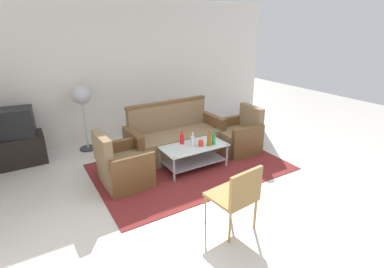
{
  "coord_description": "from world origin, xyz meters",
  "views": [
    {
      "loc": [
        -2.39,
        -3.0,
        2.33
      ],
      "look_at": [
        -0.09,
        0.78,
        0.65
      ],
      "focal_mm": 27.45,
      "sensor_mm": 36.0,
      "label": 1
    }
  ],
  "objects": [
    {
      "name": "armchair_left",
      "position": [
        -1.23,
        0.94,
        0.29
      ],
      "size": [
        0.72,
        0.78,
        0.85
      ],
      "rotation": [
        0.0,
        0.0,
        -1.54
      ],
      "color": "#7F6647",
      "rests_on": "rug"
    },
    {
      "name": "ground_plane",
      "position": [
        0.0,
        0.0,
        0.0
      ],
      "size": [
        14.0,
        14.0,
        0.0
      ],
      "primitive_type": "plane",
      "color": "beige"
    },
    {
      "name": "couch",
      "position": [
        -0.02,
        1.52,
        0.32
      ],
      "size": [
        1.82,
        0.79,
        0.96
      ],
      "rotation": [
        0.0,
        0.0,
        3.17
      ],
      "color": "#7F6647",
      "rests_on": "rug"
    },
    {
      "name": "wicker_chair",
      "position": [
        -0.45,
        -0.79,
        0.49
      ],
      "size": [
        0.53,
        0.53,
        0.84
      ],
      "rotation": [
        0.0,
        0.0,
        0.11
      ],
      "color": "#AD844C",
      "rests_on": "ground"
    },
    {
      "name": "bottle_brown",
      "position": [
        0.19,
        0.71,
        0.52
      ],
      "size": [
        0.07,
        0.07,
        0.29
      ],
      "color": "brown",
      "rests_on": "coffee_table"
    },
    {
      "name": "tv_stand",
      "position": [
        -2.53,
        2.55,
        0.26
      ],
      "size": [
        0.8,
        0.5,
        0.52
      ],
      "primitive_type": "cube",
      "color": "black",
      "rests_on": "ground"
    },
    {
      "name": "television",
      "position": [
        -2.53,
        2.55,
        0.76
      ],
      "size": [
        0.65,
        0.51,
        0.48
      ],
      "rotation": [
        0.0,
        0.0,
        3.03
      ],
      "color": "black",
      "rests_on": "tv_stand"
    },
    {
      "name": "bottle_red",
      "position": [
        -0.15,
        1.02,
        0.5
      ],
      "size": [
        0.07,
        0.07,
        0.23
      ],
      "color": "red",
      "rests_on": "coffee_table"
    },
    {
      "name": "wall_back",
      "position": [
        0.0,
        3.06,
        1.4
      ],
      "size": [
        6.52,
        0.12,
        2.8
      ],
      "color": "silver",
      "rests_on": "ground"
    },
    {
      "name": "coffee_table",
      "position": [
        -0.02,
        0.85,
        0.27
      ],
      "size": [
        1.1,
        0.6,
        0.4
      ],
      "color": "silver",
      "rests_on": "rug"
    },
    {
      "name": "pedestal_fan",
      "position": [
        -1.39,
        2.6,
        1.01
      ],
      "size": [
        0.36,
        0.36,
        1.27
      ],
      "color": "#2D2D33",
      "rests_on": "ground"
    },
    {
      "name": "bottle_clear",
      "position": [
        -0.06,
        0.82,
        0.5
      ],
      "size": [
        0.07,
        0.07,
        0.25
      ],
      "color": "silver",
      "rests_on": "coffee_table"
    },
    {
      "name": "rug",
      "position": [
        -0.06,
        0.88,
        0.01
      ],
      "size": [
        3.15,
        2.07,
        0.01
      ],
      "primitive_type": "cube",
      "color": "maroon",
      "rests_on": "ground"
    },
    {
      "name": "bottle_green",
      "position": [
        0.29,
        0.72,
        0.51
      ],
      "size": [
        0.06,
        0.06,
        0.26
      ],
      "color": "#2D8C38",
      "rests_on": "coffee_table"
    },
    {
      "name": "cup",
      "position": [
        0.07,
        0.77,
        0.46
      ],
      "size": [
        0.08,
        0.08,
        0.1
      ],
      "primitive_type": "cylinder",
      "color": "red",
      "rests_on": "coffee_table"
    },
    {
      "name": "armchair_right",
      "position": [
        1.1,
        1.02,
        0.29
      ],
      "size": [
        0.74,
        0.8,
        0.85
      ],
      "rotation": [
        0.0,
        0.0,
        1.51
      ],
      "color": "#7F6647",
      "rests_on": "rug"
    }
  ]
}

